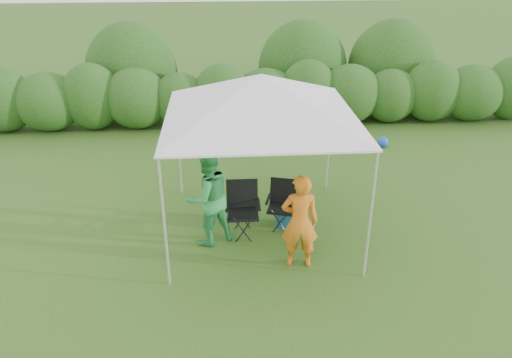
{
  "coord_description": "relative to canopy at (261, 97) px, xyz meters",
  "views": [
    {
      "loc": [
        -0.63,
        -7.19,
        4.78
      ],
      "look_at": [
        -0.09,
        0.4,
        1.05
      ],
      "focal_mm": 35.0,
      "sensor_mm": 36.0,
      "label": 1
    }
  ],
  "objects": [
    {
      "name": "lawn_toy",
      "position": [
        3.12,
        3.81,
        -2.3
      ],
      "size": [
        0.67,
        0.55,
        0.33
      ],
      "color": "gold",
      "rests_on": "ground"
    },
    {
      "name": "canopy",
      "position": [
        0.0,
        0.0,
        0.0
      ],
      "size": [
        3.1,
        3.1,
        2.83
      ],
      "color": "silver",
      "rests_on": "ground"
    },
    {
      "name": "chair_right",
      "position": [
        0.41,
        0.11,
        -1.97
      ],
      "size": [
        0.63,
        0.59,
        0.87
      ],
      "rotation": [
        0.0,
        0.0,
        -0.26
      ],
      "color": "black",
      "rests_on": "ground"
    },
    {
      "name": "ground",
      "position": [
        0.0,
        -0.5,
        -2.46
      ],
      "size": [
        70.0,
        70.0,
        0.0
      ],
      "primitive_type": "plane",
      "color": "#3A611E"
    },
    {
      "name": "hedge",
      "position": [
        0.1,
        5.5,
        -1.63
      ],
      "size": [
        16.68,
        1.53,
        1.8
      ],
      "color": "#2A561B",
      "rests_on": "ground"
    },
    {
      "name": "chair_left",
      "position": [
        -0.32,
        -0.09,
        -1.92
      ],
      "size": [
        0.6,
        0.54,
        0.96
      ],
      "rotation": [
        0.0,
        0.0,
        -0.01
      ],
      "color": "black",
      "rests_on": "ground"
    },
    {
      "name": "cooler",
      "position": [
        0.53,
        0.09,
        -2.28
      ],
      "size": [
        0.5,
        0.42,
        0.37
      ],
      "rotation": [
        0.0,
        0.0,
        -0.24
      ],
      "color": "#1C5D82",
      "rests_on": "ground"
    },
    {
      "name": "man",
      "position": [
        0.52,
        -1.13,
        -1.66
      ],
      "size": [
        0.61,
        0.43,
        1.59
      ],
      "primitive_type": "imported",
      "rotation": [
        0.0,
        0.0,
        3.06
      ],
      "color": "orange",
      "rests_on": "ground"
    },
    {
      "name": "bottle",
      "position": [
        0.59,
        0.05,
        -1.95
      ],
      "size": [
        0.07,
        0.07,
        0.27
      ],
      "primitive_type": "cylinder",
      "color": "#592D0C",
      "rests_on": "cooler"
    },
    {
      "name": "woman",
      "position": [
        -0.91,
        -0.34,
        -1.6
      ],
      "size": [
        1.04,
        0.97,
        1.72
      ],
      "primitive_type": "imported",
      "rotation": [
        0.0,
        0.0,
        3.64
      ],
      "color": "green",
      "rests_on": "ground"
    }
  ]
}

